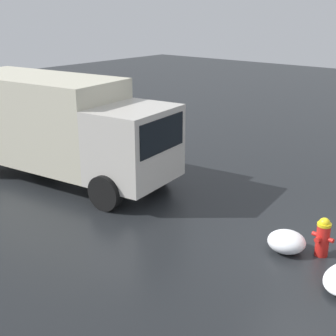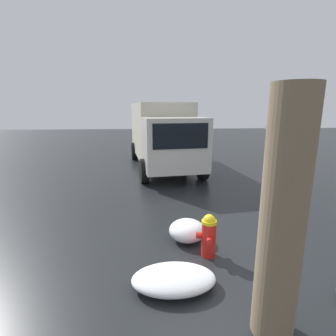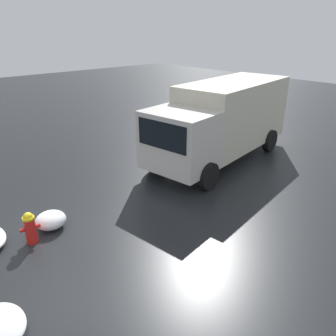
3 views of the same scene
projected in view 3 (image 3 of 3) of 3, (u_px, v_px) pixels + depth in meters
The scene contains 5 objects.
ground_plane at pixel (33, 242), 7.95m from camera, with size 60.00×60.00×0.00m, color black.
fire_hydrant at pixel (30, 227), 7.79m from camera, with size 0.47×0.38×0.83m.
delivery_truck at pixel (223, 119), 12.45m from camera, with size 7.08×3.22×2.92m.
pedestrian at pixel (210, 150), 11.10m from camera, with size 0.39×0.39×1.79m.
snow_pile_curbside at pixel (51, 220), 8.46m from camera, with size 0.78×0.76×0.43m.
Camera 3 is at (-2.02, -7.07, 4.81)m, focal length 35.00 mm.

